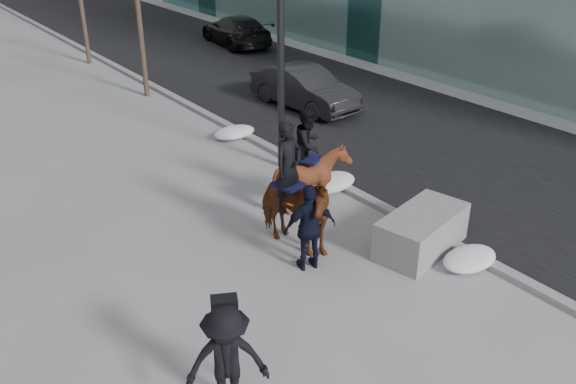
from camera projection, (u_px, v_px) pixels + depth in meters
ground at (327, 288)px, 11.17m from camera, size 120.00×120.00×0.00m
road at (298, 91)px, 22.10m from camera, size 8.00×90.00×0.01m
curb at (201, 111)px, 19.93m from camera, size 0.25×90.00×0.12m
planter at (422, 232)px, 12.21m from camera, size 2.24×1.45×0.82m
car_near at (304, 88)px, 20.16m from camera, size 1.72×4.22×1.36m
car_far at (236, 30)px, 28.43m from camera, size 2.48×4.88×1.36m
tree_near at (139, 19)px, 20.45m from camera, size 1.20×1.20×5.36m
tree_far at (82, 8)px, 24.67m from camera, size 1.20×1.20×4.53m
mounted_left at (292, 204)px, 12.01m from camera, size 1.32×2.21×2.67m
mounted_right at (311, 172)px, 13.49m from camera, size 1.72×1.80×2.39m
feeder at (310, 228)px, 11.42m from camera, size 1.11×1.00×1.75m
camera_crew at (227, 362)px, 8.16m from camera, size 1.31×1.10×1.75m
snow_piles at (324, 180)px, 14.93m from camera, size 1.43×9.33×0.36m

